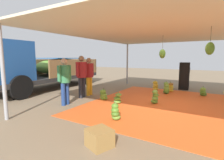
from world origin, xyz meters
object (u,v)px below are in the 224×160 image
(worker_2, at_px, (89,74))
(banana_bunch_5, at_px, (155,86))
(banana_bunch_0, at_px, (103,95))
(banana_bunch_9, at_px, (203,92))
(banana_bunch_4, at_px, (155,97))
(crate_0, at_px, (100,138))
(banana_bunch_2, at_px, (170,88))
(speaker_stack, at_px, (184,76))
(worker_0, at_px, (82,73))
(worker_1, at_px, (65,78))
(banana_bunch_3, at_px, (115,112))
(banana_bunch_1, at_px, (118,99))
(cargo_truck_main, at_px, (41,68))
(banana_bunch_6, at_px, (166,88))

(worker_2, bearing_deg, banana_bunch_5, -41.14)
(banana_bunch_0, distance_m, banana_bunch_5, 3.27)
(banana_bunch_9, bearing_deg, banana_bunch_4, 147.94)
(worker_2, bearing_deg, crate_0, -139.18)
(banana_bunch_2, relative_size, speaker_stack, 0.36)
(worker_0, distance_m, crate_0, 4.24)
(banana_bunch_2, height_order, banana_bunch_9, banana_bunch_2)
(worker_2, distance_m, speaker_stack, 5.12)
(banana_bunch_9, height_order, worker_0, worker_0)
(worker_1, relative_size, worker_2, 0.99)
(banana_bunch_3, xyz_separation_m, worker_0, (1.58, 2.54, 0.81))
(banana_bunch_2, xyz_separation_m, worker_1, (-4.36, 2.76, 0.76))
(banana_bunch_9, bearing_deg, banana_bunch_1, 138.43)
(cargo_truck_main, bearing_deg, banana_bunch_3, -108.58)
(banana_bunch_4, distance_m, worker_2, 3.10)
(worker_2, bearing_deg, banana_bunch_1, -108.35)
(banana_bunch_9, bearing_deg, banana_bunch_3, 157.32)
(banana_bunch_0, distance_m, crate_0, 3.61)
(speaker_stack, distance_m, crate_0, 7.24)
(banana_bunch_5, bearing_deg, banana_bunch_4, -163.84)
(worker_0, bearing_deg, banana_bunch_1, -91.70)
(banana_bunch_2, distance_m, worker_2, 4.09)
(banana_bunch_6, bearing_deg, banana_bunch_9, -77.19)
(banana_bunch_2, relative_size, worker_1, 0.31)
(banana_bunch_0, xyz_separation_m, banana_bunch_6, (2.48, -1.90, 0.06))
(banana_bunch_2, bearing_deg, crate_0, 179.71)
(banana_bunch_0, height_order, banana_bunch_1, banana_bunch_0)
(speaker_stack, bearing_deg, banana_bunch_0, 149.58)
(banana_bunch_2, distance_m, worker_0, 4.45)
(banana_bunch_6, relative_size, crate_0, 1.34)
(cargo_truck_main, xyz_separation_m, worker_0, (-0.33, -3.14, -0.14))
(banana_bunch_2, height_order, crate_0, banana_bunch_2)
(banana_bunch_2, bearing_deg, banana_bunch_4, 179.74)
(banana_bunch_2, height_order, banana_bunch_6, banana_bunch_6)
(banana_bunch_6, bearing_deg, worker_1, 144.48)
(banana_bunch_4, distance_m, speaker_stack, 3.72)
(cargo_truck_main, distance_m, speaker_stack, 7.70)
(banana_bunch_4, distance_m, cargo_truck_main, 6.19)
(speaker_stack, bearing_deg, banana_bunch_4, 172.51)
(banana_bunch_1, bearing_deg, worker_0, 88.30)
(banana_bunch_0, height_order, crate_0, banana_bunch_0)
(banana_bunch_0, distance_m, speaker_stack, 4.85)
(banana_bunch_3, bearing_deg, worker_1, 79.94)
(worker_2, bearing_deg, worker_0, -175.81)
(banana_bunch_2, distance_m, banana_bunch_5, 0.75)
(banana_bunch_6, xyz_separation_m, worker_2, (-2.06, 2.95, 0.72))
(banana_bunch_3, relative_size, speaker_stack, 0.35)
(worker_2, xyz_separation_m, crate_0, (-3.46, -2.99, -0.82))
(banana_bunch_1, bearing_deg, banana_bunch_6, -23.34)
(banana_bunch_2, distance_m, cargo_truck_main, 6.82)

